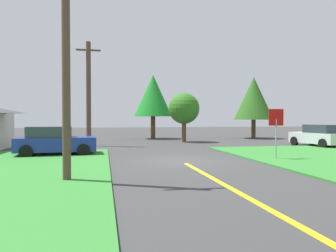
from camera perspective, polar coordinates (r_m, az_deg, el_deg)
ground_plane at (r=15.68m, az=2.27°, el=-6.22°), size 120.00×120.00×0.00m
lane_stripe_center at (r=8.25m, az=15.78°, el=-13.13°), size 0.20×14.00×0.01m
stop_sign at (r=16.78m, az=18.70°, el=0.38°), size 0.82×0.09×2.53m
parked_car_near_building at (r=18.93m, az=-19.54°, el=-2.54°), size 4.39×2.35×1.62m
car_on_crossroad at (r=25.90m, az=25.27°, el=-1.58°), size 2.55×4.22×1.62m
utility_pole_near at (r=11.11m, az=-17.73°, el=13.44°), size 1.80×0.27×8.51m
utility_pole_mid at (r=24.87m, az=-13.97°, el=5.75°), size 1.80×0.36×7.82m
oak_tree_left at (r=28.22m, az=2.87°, el=3.09°), size 2.72×2.72×4.32m
pine_tree_center at (r=34.54m, az=15.02°, el=4.77°), size 4.03×4.03×6.39m
oak_tree_right at (r=32.84m, az=-2.69°, el=5.42°), size 3.86×3.86×6.55m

